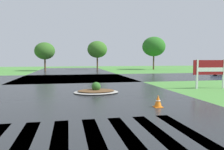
# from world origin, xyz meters

# --- Properties ---
(asphalt_roadway) EXTENTS (11.92, 80.00, 0.01)m
(asphalt_roadway) POSITION_xyz_m (0.00, 10.00, 0.00)
(asphalt_roadway) COLOR #232628
(asphalt_roadway) RESTS_ON ground
(asphalt_cross_road) EXTENTS (90.00, 10.73, 0.01)m
(asphalt_cross_road) POSITION_xyz_m (0.00, 22.27, 0.00)
(asphalt_cross_road) COLOR #232628
(asphalt_cross_road) RESTS_ON ground
(crosswalk_stripes) EXTENTS (5.85, 3.49, 0.01)m
(crosswalk_stripes) POSITION_xyz_m (0.00, 3.75, 0.00)
(crosswalk_stripes) COLOR white
(crosswalk_stripes) RESTS_ON ground
(estate_billboard) EXTENTS (2.56, 0.28, 2.06)m
(estate_billboard) POSITION_xyz_m (9.17, 11.77, 1.39)
(estate_billboard) COLOR white
(estate_billboard) RESTS_ON ground
(median_island) EXTENTS (2.75, 2.02, 0.68)m
(median_island) POSITION_xyz_m (1.02, 11.32, 0.14)
(median_island) COLOR #9E9B93
(median_island) RESTS_ON ground
(traffic_cone) EXTENTS (0.36, 0.36, 0.54)m
(traffic_cone) POSITION_xyz_m (3.14, 6.82, 0.26)
(traffic_cone) COLOR orange
(traffic_cone) RESTS_ON ground
(background_treeline) EXTENTS (46.14, 5.55, 6.41)m
(background_treeline) POSITION_xyz_m (-3.91, 39.08, 4.06)
(background_treeline) COLOR #4C3823
(background_treeline) RESTS_ON ground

